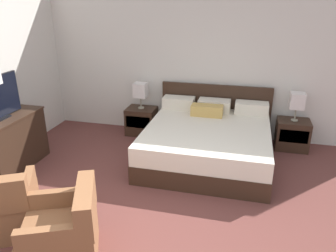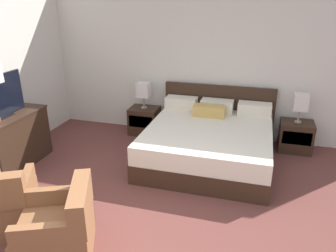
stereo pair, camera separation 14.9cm
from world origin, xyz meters
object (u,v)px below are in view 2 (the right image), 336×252
(table_lamp_right, at_px, (301,103))
(armchair_companion, at_px, (60,230))
(nightstand_right, at_px, (296,136))
(dresser, at_px, (12,140))
(armchair_by_window, at_px, (0,205))
(table_lamp_left, at_px, (144,90))
(nightstand_left, at_px, (144,121))
(bed, at_px, (209,141))

(table_lamp_right, relative_size, armchair_companion, 0.52)
(nightstand_right, distance_m, dresser, 4.48)
(nightstand_right, height_order, table_lamp_right, table_lamp_right)
(armchair_by_window, bearing_deg, table_lamp_left, 78.67)
(table_lamp_left, bearing_deg, nightstand_left, -90.00)
(table_lamp_left, height_order, armchair_companion, table_lamp_left)
(armchair_by_window, bearing_deg, nightstand_right, 42.48)
(dresser, bearing_deg, table_lamp_left, 49.38)
(bed, height_order, table_lamp_left, same)
(dresser, bearing_deg, armchair_by_window, -55.26)
(bed, bearing_deg, table_lamp_right, 28.32)
(bed, relative_size, nightstand_left, 3.82)
(bed, relative_size, armchair_by_window, 2.15)
(bed, distance_m, dresser, 2.98)
(bed, height_order, nightstand_right, bed)
(dresser, xyz_separation_m, armchair_by_window, (0.88, -1.26, -0.13))
(armchair_companion, bearing_deg, nightstand_right, 52.96)
(nightstand_left, bearing_deg, table_lamp_right, 0.03)
(nightstand_left, height_order, dresser, dresser)
(armchair_companion, bearing_deg, table_lamp_left, 94.85)
(armchair_companion, bearing_deg, dresser, 140.26)
(table_lamp_left, bearing_deg, bed, -28.35)
(bed, distance_m, nightstand_left, 1.51)
(table_lamp_right, height_order, dresser, table_lamp_right)
(table_lamp_left, height_order, table_lamp_right, same)
(bed, relative_size, table_lamp_right, 4.26)
(armchair_companion, bearing_deg, armchair_by_window, 167.96)
(bed, distance_m, table_lamp_right, 1.60)
(bed, distance_m, armchair_by_window, 2.97)
(bed, bearing_deg, table_lamp_left, 151.65)
(nightstand_left, bearing_deg, nightstand_right, 0.00)
(nightstand_left, height_order, table_lamp_left, table_lamp_left)
(nightstand_right, bearing_deg, armchair_by_window, -137.52)
(table_lamp_right, bearing_deg, armchair_by_window, -137.50)
(nightstand_left, relative_size, armchair_by_window, 0.56)
(nightstand_right, relative_size, dresser, 0.47)
(bed, xyz_separation_m, armchair_by_window, (-1.93, -2.27, -0.02))
(table_lamp_right, distance_m, dresser, 4.49)
(nightstand_right, distance_m, armchair_companion, 3.97)
(table_lamp_left, bearing_deg, nightstand_right, -0.03)
(dresser, distance_m, armchair_by_window, 1.54)
(nightstand_right, xyz_separation_m, dresser, (-4.13, -1.72, 0.17))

